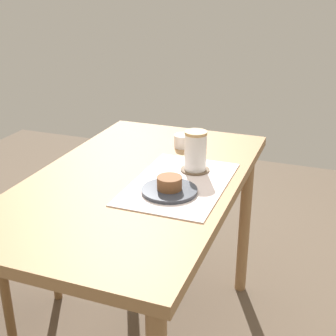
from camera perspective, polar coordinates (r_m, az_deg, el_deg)
The scene contains 7 objects.
dining_table at distance 1.62m, azimuth -3.89°, elevation -4.19°, with size 1.16×0.68×0.75m.
placemat at distance 1.53m, azimuth 1.41°, elevation -1.87°, with size 0.46×0.30×0.00m, color silver.
pastry_plate at distance 1.46m, azimuth 0.18°, elevation -2.76°, with size 0.18×0.18×0.01m, color #333842.
pastry at distance 1.45m, azimuth 0.18°, elevation -1.83°, with size 0.08×0.08×0.04m, color brown.
coffee_coaster at distance 1.62m, azimuth 3.31°, elevation -0.21°, with size 0.10×0.10×0.01m, color brown.
coffee_mug at distance 1.60m, azimuth 3.39°, elevation 2.17°, with size 0.11×0.08×0.14m.
sugar_bowl at distance 1.85m, azimuth 1.82°, elevation 3.33°, with size 0.07×0.07×0.05m, color white.
Camera 1 is at (-1.31, -0.61, 1.38)m, focal length 50.00 mm.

